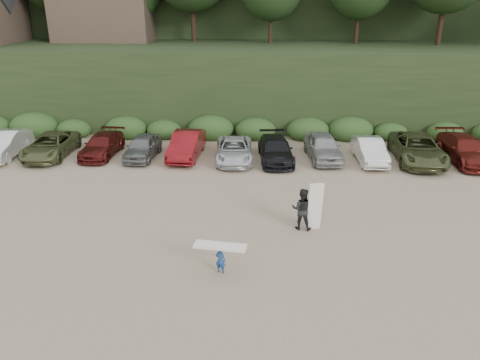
{
  "coord_description": "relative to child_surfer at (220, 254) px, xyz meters",
  "views": [
    {
      "loc": [
        0.89,
        -18.34,
        9.88
      ],
      "look_at": [
        0.22,
        3.0,
        1.3
      ],
      "focal_mm": 35.0,
      "sensor_mm": 36.0,
      "label": 1
    }
  ],
  "objects": [
    {
      "name": "child_surfer",
      "position": [
        0.0,
        0.0,
        0.0
      ],
      "size": [
        2.02,
        0.84,
        1.18
      ],
      "color": "navy",
      "rests_on": "ground"
    },
    {
      "name": "adult_surfer",
      "position": [
        3.42,
        3.67,
        0.18
      ],
      "size": [
        1.42,
        0.9,
        2.28
      ],
      "color": "black",
      "rests_on": "ground"
    },
    {
      "name": "parked_cars",
      "position": [
        1.76,
        13.15,
        -0.04
      ],
      "size": [
        39.76,
        6.08,
        1.64
      ],
      "color": "#BBBAC0",
      "rests_on": "ground"
    },
    {
      "name": "ground",
      "position": [
        0.32,
        3.2,
        -0.8
      ],
      "size": [
        120.0,
        120.0,
        0.0
      ],
      "primitive_type": "plane",
      "color": "tan",
      "rests_on": "ground"
    }
  ]
}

